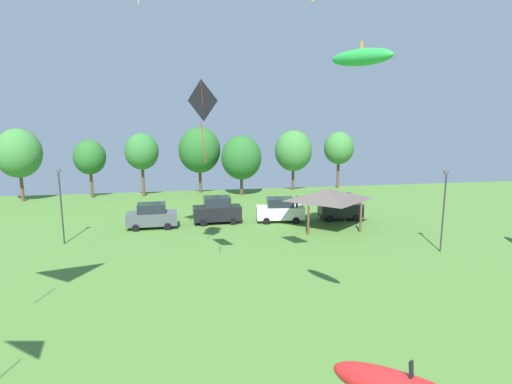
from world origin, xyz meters
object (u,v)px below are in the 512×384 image
at_px(kite_flying_0, 202,103).
at_px(parked_car_second_from_left, 217,210).
at_px(light_post_0, 61,202).
at_px(treeline_tree_1, 90,157).
at_px(parked_car_rightmost_in_row, 341,207).
at_px(treeline_tree_2, 142,152).
at_px(treeline_tree_4, 241,158).
at_px(treeline_tree_6, 339,148).
at_px(treeline_tree_3, 199,150).
at_px(light_post_1, 444,207).
at_px(kite_flying_2, 361,57).
at_px(parked_car_leftmost, 152,216).
at_px(parked_car_third_from_left, 280,210).
at_px(treeline_tree_5, 293,151).
at_px(park_pavilion, 328,194).
at_px(treeline_tree_0, 18,153).

bearing_deg(kite_flying_0, parked_car_second_from_left, 83.13).
relative_size(light_post_0, treeline_tree_1, 0.88).
xyz_separation_m(parked_car_rightmost_in_row, treeline_tree_2, (-19.93, 14.50, 4.22)).
relative_size(treeline_tree_4, treeline_tree_6, 0.98).
xyz_separation_m(parked_car_rightmost_in_row, treeline_tree_3, (-13.00, 15.58, 4.17)).
height_order(light_post_1, treeline_tree_4, treeline_tree_4).
distance_m(kite_flying_2, parked_car_leftmost, 28.47).
height_order(parked_car_rightmost_in_row, treeline_tree_3, treeline_tree_3).
bearing_deg(parked_car_rightmost_in_row, parked_car_leftmost, -176.30).
relative_size(treeline_tree_2, treeline_tree_3, 0.93).
xyz_separation_m(treeline_tree_2, treeline_tree_6, (25.11, 1.35, -0.14)).
relative_size(kite_flying_0, light_post_1, 0.77).
relative_size(parked_car_leftmost, treeline_tree_4, 0.62).
distance_m(parked_car_leftmost, parked_car_rightmost_in_row, 18.00).
relative_size(parked_car_second_from_left, parked_car_third_from_left, 0.98).
height_order(light_post_0, treeline_tree_2, treeline_tree_2).
bearing_deg(treeline_tree_5, park_pavilion, -93.38).
distance_m(parked_car_leftmost, park_pavilion, 16.16).
xyz_separation_m(parked_car_leftmost, treeline_tree_0, (-15.51, 14.00, 4.44)).
xyz_separation_m(kite_flying_0, treeline_tree_6, (18.99, 30.21, -5.96)).
relative_size(kite_flying_0, treeline_tree_6, 0.65).
relative_size(treeline_tree_0, treeline_tree_6, 1.12).
xyz_separation_m(kite_flying_0, parked_car_second_from_left, (1.80, 14.94, -10.03)).
relative_size(treeline_tree_0, treeline_tree_1, 1.21).
bearing_deg(parked_car_third_from_left, light_post_1, -40.92).
bearing_deg(parked_car_third_from_left, treeline_tree_5, 76.86).
height_order(kite_flying_2, parked_car_leftmost, kite_flying_2).
bearing_deg(treeline_tree_2, treeline_tree_0, -176.89).
bearing_deg(treeline_tree_1, parked_car_leftmost, -61.79).
relative_size(light_post_0, treeline_tree_0, 0.73).
height_order(parked_car_third_from_left, treeline_tree_0, treeline_tree_0).
xyz_separation_m(treeline_tree_0, treeline_tree_2, (13.58, 0.74, -0.11)).
bearing_deg(treeline_tree_4, park_pavilion, -69.33).
bearing_deg(light_post_1, treeline_tree_5, 101.85).
bearing_deg(parked_car_third_from_left, treeline_tree_0, 158.49).
xyz_separation_m(park_pavilion, treeline_tree_0, (-31.40, 16.26, 2.49)).
relative_size(parked_car_leftmost, treeline_tree_1, 0.66).
height_order(parked_car_second_from_left, treeline_tree_1, treeline_tree_1).
xyz_separation_m(kite_flying_2, parked_car_rightmost_in_row, (8.11, 24.14, -11.81)).
relative_size(parked_car_second_from_left, treeline_tree_2, 0.59).
bearing_deg(kite_flying_2, kite_flying_0, 120.15).
distance_m(parked_car_leftmost, treeline_tree_1, 17.28).
bearing_deg(parked_car_second_from_left, kite_flying_2, -83.00).
relative_size(parked_car_rightmost_in_row, treeline_tree_0, 0.50).
distance_m(kite_flying_2, treeline_tree_5, 40.89).
xyz_separation_m(treeline_tree_1, treeline_tree_5, (24.92, 0.72, 0.27)).
xyz_separation_m(parked_car_second_from_left, treeline_tree_0, (-21.51, 13.17, 4.33)).
bearing_deg(parked_car_second_from_left, parked_car_leftmost, -174.01).
bearing_deg(treeline_tree_4, parked_car_third_from_left, -81.12).
height_order(parked_car_second_from_left, treeline_tree_6, treeline_tree_6).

